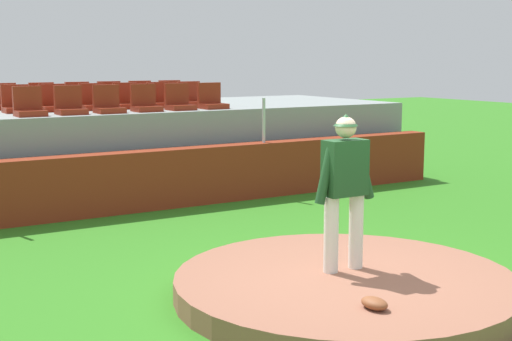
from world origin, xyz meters
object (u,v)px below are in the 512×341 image
object	(u,v)px
stadium_chair_4	(179,102)
stadium_chair_11	(191,98)
stadium_chair_3	(145,103)
stadium_chair_14	(79,99)
stadium_chair_5	(212,101)
stadium_chair_0	(29,107)
stadium_chair_13	(43,100)
stadium_chair_8	(93,102)
stadium_chair_2	(108,104)
stadium_chair_10	(160,99)
baseball	(351,246)
stadium_chair_16	(142,97)
stadium_chair_15	(111,98)
stadium_chair_7	(54,103)
stadium_chair_9	(127,100)
stadium_chair_1	(70,105)
stadium_chair_6	(16,104)
pitcher	(345,181)
stadium_chair_17	(172,96)
fielding_glove	(374,303)
stadium_chair_12	(5,101)

from	to	relation	value
stadium_chair_4	stadium_chair_11	bearing A→B (deg)	-127.54
stadium_chair_3	stadium_chair_14	size ratio (longest dim) A/B	1.00
stadium_chair_11	stadium_chair_5	bearing A→B (deg)	90.27
stadium_chair_4	stadium_chair_5	bearing A→B (deg)	179.57
stadium_chair_0	stadium_chair_13	size ratio (longest dim) A/B	1.00
stadium_chair_8	stadium_chair_14	world-z (taller)	same
stadium_chair_2	stadium_chair_4	distance (m)	1.42
stadium_chair_8	stadium_chair_14	size ratio (longest dim) A/B	1.00
stadium_chair_3	stadium_chair_10	distance (m)	1.13
stadium_chair_8	stadium_chair_10	size ratio (longest dim) A/B	1.00
baseball	stadium_chair_16	size ratio (longest dim) A/B	0.15
stadium_chair_0	stadium_chair_15	distance (m)	2.80
stadium_chair_7	stadium_chair_9	distance (m)	1.42
stadium_chair_0	stadium_chair_4	distance (m)	2.80
stadium_chair_2	stadium_chair_16	xyz separation A→B (m)	(1.40, 1.86, 0.00)
stadium_chair_1	stadium_chair_15	bearing A→B (deg)	-127.57
stadium_chair_6	pitcher	bearing A→B (deg)	104.40
stadium_chair_7	stadium_chair_17	size ratio (longest dim) A/B	1.00
stadium_chair_0	stadium_chair_17	world-z (taller)	same
pitcher	stadium_chair_6	xyz separation A→B (m)	(-1.85, 7.19, 0.52)
fielding_glove	stadium_chair_8	bearing A→B (deg)	177.22
stadium_chair_6	stadium_chair_15	xyz separation A→B (m)	(2.10, 0.90, 0.00)
stadium_chair_13	stadium_chair_12	bearing A→B (deg)	-3.23
stadium_chair_9	stadium_chair_16	world-z (taller)	same
stadium_chair_9	stadium_chair_12	bearing A→B (deg)	-23.97
fielding_glove	stadium_chair_17	world-z (taller)	stadium_chair_17
stadium_chair_7	stadium_chair_9	bearing A→B (deg)	179.19
stadium_chair_2	stadium_chair_11	distance (m)	2.31
stadium_chair_6	stadium_chair_13	world-z (taller)	same
stadium_chair_7	stadium_chair_14	bearing A→B (deg)	-130.10
stadium_chair_13	stadium_chair_6	bearing A→B (deg)	50.58
stadium_chair_13	stadium_chair_14	world-z (taller)	same
baseball	stadium_chair_17	xyz separation A→B (m)	(1.00, 7.45, 1.49)
stadium_chair_10	stadium_chair_17	world-z (taller)	same
stadium_chair_15	stadium_chair_16	bearing A→B (deg)	-179.98
stadium_chair_15	stadium_chair_16	world-z (taller)	same
fielding_glove	stadium_chair_7	size ratio (longest dim) A/B	0.60
stadium_chair_6	stadium_chair_13	distance (m)	1.11
fielding_glove	stadium_chair_0	bearing A→B (deg)	-172.03
stadium_chair_12	stadium_chair_13	xyz separation A→B (m)	(0.72, -0.04, 0.00)
stadium_chair_15	stadium_chair_1	bearing A→B (deg)	52.43
stadium_chair_0	stadium_chair_7	bearing A→B (deg)	-126.09
stadium_chair_4	stadium_chair_17	bearing A→B (deg)	-110.37
stadium_chair_6	stadium_chair_11	distance (m)	3.49
stadium_chair_8	stadium_chair_14	bearing A→B (deg)	-90.97
stadium_chair_9	stadium_chair_14	xyz separation A→B (m)	(-0.66, 0.91, 0.00)
pitcher	stadium_chair_7	world-z (taller)	stadium_chair_7
stadium_chair_5	stadium_chair_11	xyz separation A→B (m)	(-0.00, 0.90, 0.00)
stadium_chair_2	stadium_chair_13	xyz separation A→B (m)	(-0.68, 1.81, 0.00)
stadium_chair_1	stadium_chair_13	bearing A→B (deg)	-90.02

